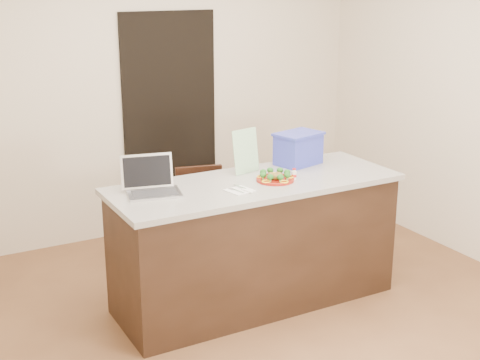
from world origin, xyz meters
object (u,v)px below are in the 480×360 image
chair (204,213)px  yogurt_bottle (294,174)px  plate (275,179)px  blue_box (298,148)px  napkin (239,190)px  laptop (151,183)px  island (255,242)px

chair → yogurt_bottle: bearing=-51.6°
plate → blue_box: (0.38, 0.28, 0.11)m
napkin → blue_box: bearing=27.4°
yogurt_bottle → plate: bearing=170.8°
blue_box → laptop: bearing=170.8°
island → blue_box: size_ratio=5.28×
plate → yogurt_bottle: 0.15m
plate → blue_box: blue_box is taller
blue_box → chair: 0.92m
blue_box → chair: blue_box is taller
chair → plate: bearing=-60.7°
yogurt_bottle → chair: (-0.34, 0.76, -0.47)m
napkin → blue_box: (0.71, 0.37, 0.12)m
napkin → yogurt_bottle: yogurt_bottle is taller
yogurt_bottle → chair: 0.96m
napkin → yogurt_bottle: size_ratio=2.10×
chair → blue_box: bearing=-23.8°
napkin → blue_box: size_ratio=0.41×
island → napkin: 0.52m
napkin → blue_box: 0.81m
island → yogurt_bottle: size_ratio=27.18×
napkin → plate: bearing=14.1°
island → chair: 0.68m
yogurt_bottle → laptop: laptop is taller
blue_box → napkin: bearing=-167.0°
island → plate: size_ratio=7.75×
plate → napkin: size_ratio=1.67×
laptop → chair: (0.66, 0.56, -0.50)m
plate → laptop: (-0.86, 0.17, 0.06)m
yogurt_bottle → laptop: 1.02m
island → chair: bearing=96.2°
napkin → blue_box: blue_box is taller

